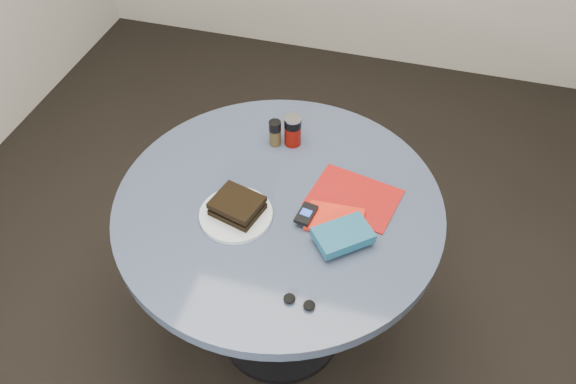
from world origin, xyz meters
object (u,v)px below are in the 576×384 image
(soda_can, at_px, (293,131))
(red_book, at_px, (335,219))
(sandwich, at_px, (237,206))
(plate, at_px, (236,215))
(table, at_px, (279,235))
(mp3_player, at_px, (306,214))
(novel, at_px, (343,235))
(magazine, at_px, (354,197))
(pepper_grinder, at_px, (275,133))
(headphones, at_px, (299,302))

(soda_can, distance_m, red_book, 0.37)
(sandwich, bearing_deg, plate, -106.42)
(table, height_order, red_book, red_book)
(mp3_player, bearing_deg, novel, -24.59)
(soda_can, bearing_deg, magazine, -37.53)
(pepper_grinder, xyz_separation_m, magazine, (0.30, -0.17, -0.05))
(sandwich, xyz_separation_m, headphones, (0.25, -0.25, -0.03))
(novel, bearing_deg, plate, 138.07)
(table, bearing_deg, novel, -25.17)
(magazine, height_order, mp3_player, mp3_player)
(sandwich, bearing_deg, red_book, 9.91)
(table, xyz_separation_m, magazine, (0.22, 0.08, 0.17))
(plate, relative_size, red_book, 1.32)
(magazine, bearing_deg, mp3_player, -122.08)
(plate, distance_m, novel, 0.32)
(plate, relative_size, magazine, 0.84)
(plate, relative_size, pepper_grinder, 2.33)
(novel, bearing_deg, soda_can, 84.04)
(sandwich, xyz_separation_m, magazine, (0.32, 0.16, -0.04))
(plate, height_order, pepper_grinder, pepper_grinder)
(mp3_player, bearing_deg, soda_can, 112.13)
(soda_can, bearing_deg, plate, -101.68)
(mp3_player, height_order, headphones, mp3_player)
(red_book, distance_m, mp3_player, 0.08)
(table, distance_m, plate, 0.22)
(sandwich, bearing_deg, pepper_grinder, 87.17)
(plate, bearing_deg, magazine, 27.62)
(pepper_grinder, bearing_deg, novel, -49.11)
(table, relative_size, magazine, 3.87)
(soda_can, bearing_deg, red_book, -54.94)
(plate, distance_m, red_book, 0.29)
(table, bearing_deg, mp3_player, -25.88)
(mp3_player, bearing_deg, table, 154.12)
(headphones, bearing_deg, pepper_grinder, 112.43)
(headphones, bearing_deg, magazine, 81.05)
(table, height_order, pepper_grinder, pepper_grinder)
(novel, bearing_deg, table, 114.95)
(sandwich, distance_m, pepper_grinder, 0.33)
(table, bearing_deg, plate, -138.55)
(sandwich, distance_m, red_book, 0.29)
(red_book, bearing_deg, novel, -64.15)
(sandwich, relative_size, red_book, 0.98)
(plate, bearing_deg, novel, -2.06)
(table, xyz_separation_m, soda_can, (-0.03, 0.27, 0.22))
(magazine, bearing_deg, red_book, -96.68)
(soda_can, relative_size, headphones, 1.20)
(pepper_grinder, bearing_deg, mp3_player, -58.23)
(table, xyz_separation_m, novel, (0.22, -0.10, 0.20))
(mp3_player, bearing_deg, pepper_grinder, 121.77)
(table, xyz_separation_m, mp3_player, (0.10, -0.05, 0.19))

